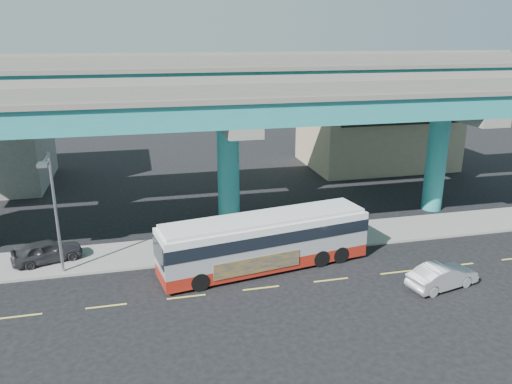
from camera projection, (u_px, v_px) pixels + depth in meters
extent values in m
plane|color=black|center=(260.00, 286.00, 27.01)|extent=(120.00, 120.00, 0.00)
cube|color=gray|center=(239.00, 245.00, 32.09)|extent=(70.00, 4.00, 0.15)
cube|color=#D8C64C|center=(20.00, 316.00, 24.06)|extent=(2.00, 0.12, 0.01)
cube|color=#D8C64C|center=(106.00, 306.00, 24.95)|extent=(2.00, 0.12, 0.01)
cube|color=#D8C64C|center=(186.00, 297.00, 25.84)|extent=(2.00, 0.12, 0.01)
cube|color=#D8C64C|center=(261.00, 288.00, 26.73)|extent=(2.00, 0.12, 0.01)
cube|color=#D8C64C|center=(331.00, 280.00, 27.62)|extent=(2.00, 0.12, 0.01)
cube|color=#D8C64C|center=(397.00, 272.00, 28.51)|extent=(2.00, 0.12, 0.01)
cube|color=#D8C64C|center=(458.00, 265.00, 29.40)|extent=(2.00, 0.12, 0.01)
cylinder|color=#217F79|center=(228.00, 176.00, 34.23)|extent=(1.50, 1.50, 7.40)
cube|color=gray|center=(227.00, 118.00, 33.03)|extent=(2.00, 12.00, 0.60)
cube|color=gray|center=(218.00, 98.00, 36.00)|extent=(1.80, 5.00, 1.20)
cylinder|color=#217F79|center=(436.00, 163.00, 37.79)|extent=(1.50, 1.50, 7.40)
cube|color=gray|center=(442.00, 110.00, 36.58)|extent=(2.00, 12.00, 0.60)
cube|color=gray|center=(418.00, 92.00, 39.56)|extent=(1.80, 5.00, 1.20)
cube|color=#217F79|center=(238.00, 110.00, 29.48)|extent=(52.00, 5.00, 1.40)
cube|color=gray|center=(238.00, 96.00, 29.22)|extent=(52.00, 5.40, 0.30)
cube|color=gray|center=(247.00, 91.00, 26.74)|extent=(52.00, 0.25, 0.80)
cube|color=gray|center=(230.00, 82.00, 31.37)|extent=(52.00, 0.25, 0.80)
cube|color=#217F79|center=(218.00, 80.00, 35.61)|extent=(52.00, 5.00, 1.40)
cube|color=gray|center=(218.00, 67.00, 35.35)|extent=(52.00, 5.40, 0.30)
cube|color=gray|center=(224.00, 61.00, 32.87)|extent=(52.00, 0.25, 0.80)
cube|color=gray|center=(212.00, 58.00, 37.50)|extent=(52.00, 0.25, 0.80)
cube|color=tan|center=(376.00, 131.00, 51.27)|extent=(14.00, 10.00, 7.00)
cube|color=black|center=(403.00, 118.00, 45.91)|extent=(12.00, 0.25, 1.20)
cube|color=maroon|center=(265.00, 258.00, 28.97)|extent=(12.52, 4.63, 0.71)
cube|color=#A8A8AD|center=(265.00, 241.00, 28.63)|extent=(12.52, 4.63, 1.53)
cube|color=black|center=(265.00, 232.00, 28.47)|extent=(12.58, 4.69, 0.71)
cube|color=silver|center=(265.00, 223.00, 28.30)|extent=(12.52, 4.63, 0.41)
cube|color=silver|center=(265.00, 218.00, 28.21)|extent=(12.08, 4.32, 0.20)
cube|color=black|center=(355.00, 220.00, 30.83)|extent=(0.46, 2.33, 1.23)
cube|color=black|center=(158.00, 252.00, 26.21)|extent=(0.46, 2.33, 1.23)
cube|color=#11274E|center=(258.00, 265.00, 27.31)|extent=(5.04, 0.91, 0.92)
cylinder|color=black|center=(200.00, 282.00, 26.34)|extent=(1.06, 0.47, 1.02)
cylinder|color=black|center=(188.00, 264.00, 28.40)|extent=(1.06, 0.47, 1.02)
cylinder|color=black|center=(321.00, 258.00, 29.10)|extent=(1.06, 0.47, 1.02)
cylinder|color=black|center=(302.00, 243.00, 31.16)|extent=(1.06, 0.47, 1.02)
cylinder|color=black|center=(340.00, 255.00, 29.60)|extent=(1.06, 0.47, 1.02)
cylinder|color=black|center=(320.00, 240.00, 31.66)|extent=(1.06, 0.47, 1.02)
imported|color=#A2A2A7|center=(442.00, 276.00, 26.64)|extent=(3.14, 4.63, 1.33)
imported|color=#2E2D33|center=(47.00, 251.00, 29.35)|extent=(3.81, 4.82, 1.34)
cylinder|color=gray|center=(56.00, 214.00, 27.29)|extent=(0.16, 0.16, 6.94)
cylinder|color=gray|center=(46.00, 159.00, 25.42)|extent=(0.12, 1.88, 0.12)
cube|color=gray|center=(43.00, 165.00, 24.57)|extent=(0.50, 0.70, 0.18)
cylinder|color=gray|center=(335.00, 227.00, 31.85)|extent=(0.06, 0.06, 2.20)
cylinder|color=#B20A0A|center=(336.00, 212.00, 31.51)|extent=(0.67, 0.41, 0.76)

